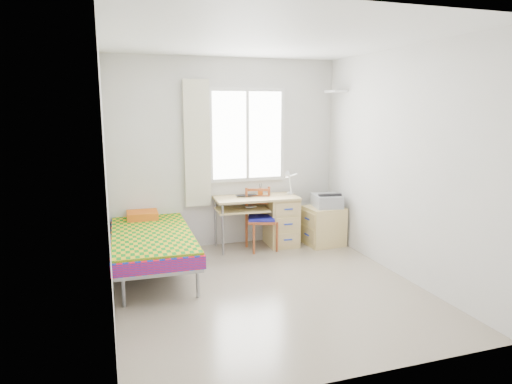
# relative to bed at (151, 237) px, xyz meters

# --- Properties ---
(floor) EXTENTS (3.50, 3.50, 0.00)m
(floor) POSITION_rel_bed_xyz_m (1.14, -0.96, -0.41)
(floor) COLOR #BCAD93
(floor) RESTS_ON ground
(ceiling) EXTENTS (3.50, 3.50, 0.00)m
(ceiling) POSITION_rel_bed_xyz_m (1.14, -0.96, 2.19)
(ceiling) COLOR white
(ceiling) RESTS_ON wall_back
(wall_back) EXTENTS (3.20, 0.00, 3.20)m
(wall_back) POSITION_rel_bed_xyz_m (1.14, 0.79, 0.89)
(wall_back) COLOR silver
(wall_back) RESTS_ON ground
(wall_left) EXTENTS (0.00, 3.50, 3.50)m
(wall_left) POSITION_rel_bed_xyz_m (-0.46, -0.96, 0.89)
(wall_left) COLOR silver
(wall_left) RESTS_ON ground
(wall_right) EXTENTS (0.00, 3.50, 3.50)m
(wall_right) POSITION_rel_bed_xyz_m (2.74, -0.96, 0.89)
(wall_right) COLOR silver
(wall_right) RESTS_ON ground
(window) EXTENTS (1.10, 0.04, 1.30)m
(window) POSITION_rel_bed_xyz_m (1.44, 0.76, 1.14)
(window) COLOR white
(window) RESTS_ON wall_back
(curtain) EXTENTS (0.35, 0.05, 1.70)m
(curtain) POSITION_rel_bed_xyz_m (0.72, 0.72, 1.04)
(curtain) COLOR beige
(curtain) RESTS_ON wall_back
(floating_shelf) EXTENTS (0.20, 0.32, 0.03)m
(floating_shelf) POSITION_rel_bed_xyz_m (2.63, 0.44, 1.74)
(floating_shelf) COLOR white
(floating_shelf) RESTS_ON wall_right
(bed) EXTENTS (0.96, 1.99, 0.85)m
(bed) POSITION_rel_bed_xyz_m (0.00, 0.00, 0.00)
(bed) COLOR gray
(bed) RESTS_ON floor
(desk) EXTENTS (1.17, 0.58, 0.72)m
(desk) POSITION_rel_bed_xyz_m (1.79, 0.50, -0.02)
(desk) COLOR tan
(desk) RESTS_ON floor
(chair) EXTENTS (0.46, 0.46, 0.85)m
(chair) POSITION_rel_bed_xyz_m (1.53, 0.42, 0.07)
(chair) COLOR brown
(chair) RESTS_ON floor
(cabinet) EXTENTS (0.53, 0.48, 0.55)m
(cabinet) POSITION_rel_bed_xyz_m (2.43, 0.31, -0.14)
(cabinet) COLOR #DBC470
(cabinet) RESTS_ON floor
(printer) EXTENTS (0.41, 0.46, 0.18)m
(printer) POSITION_rel_bed_xyz_m (2.47, 0.32, 0.23)
(printer) COLOR gray
(printer) RESTS_ON cabinet
(laptop) EXTENTS (0.30, 0.19, 0.02)m
(laptop) POSITION_rel_bed_xyz_m (1.37, 0.53, 0.31)
(laptop) COLOR black
(laptop) RESTS_ON desk
(pen_cup) EXTENTS (0.09, 0.09, 0.09)m
(pen_cup) POSITION_rel_bed_xyz_m (1.59, 0.64, 0.35)
(pen_cup) COLOR orange
(pen_cup) RESTS_ON desk
(task_lamp) EXTENTS (0.21, 0.31, 0.36)m
(task_lamp) POSITION_rel_bed_xyz_m (1.95, 0.42, 0.53)
(task_lamp) COLOR white
(task_lamp) RESTS_ON desk
(book) EXTENTS (0.16, 0.21, 0.02)m
(book) POSITION_rel_bed_xyz_m (1.31, 0.53, 0.18)
(book) COLOR gray
(book) RESTS_ON desk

